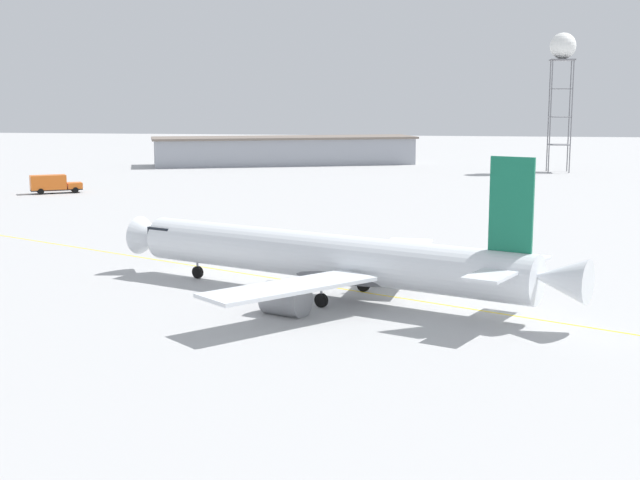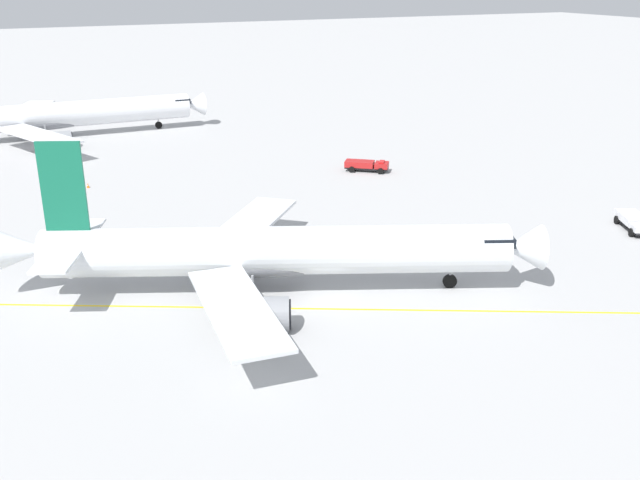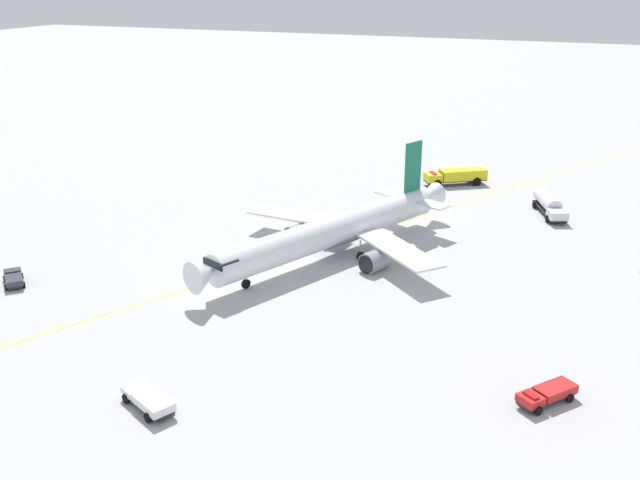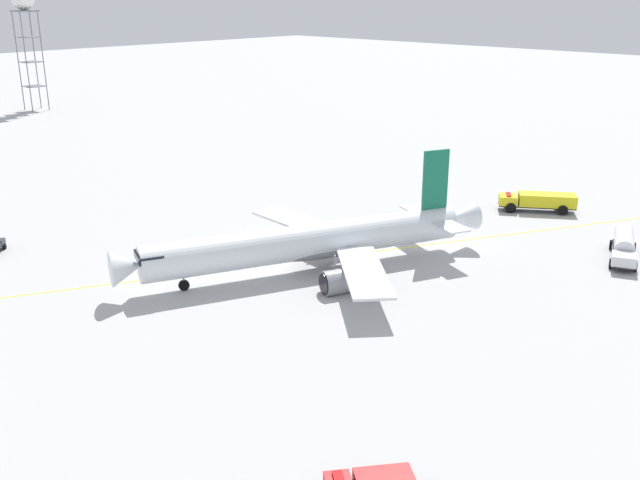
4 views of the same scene
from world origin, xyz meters
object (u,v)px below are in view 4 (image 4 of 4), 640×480
object	(u,v)px
airliner_main	(312,243)
fuel_tanker_truck	(624,245)
radar_tower	(23,4)
fire_tender_truck	(539,201)

from	to	relation	value
airliner_main	fuel_tanker_truck	distance (m)	35.13
fuel_tanker_truck	airliner_main	bearing A→B (deg)	-62.74
radar_tower	fire_tender_truck	bearing A→B (deg)	-87.25
airliner_main	radar_tower	world-z (taller)	radar_tower
airliner_main	radar_tower	bearing A→B (deg)	-80.37
airliner_main	fuel_tanker_truck	size ratio (longest dim) A/B	3.98
fuel_tanker_truck	radar_tower	distance (m)	151.01
fuel_tanker_truck	fire_tender_truck	distance (m)	18.54
airliner_main	fuel_tanker_truck	xyz separation A→B (m)	(26.74, -22.74, -1.52)
fire_tender_truck	airliner_main	bearing A→B (deg)	44.81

